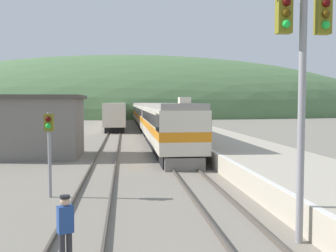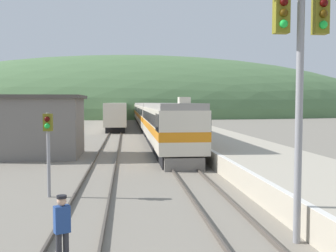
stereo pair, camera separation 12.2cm
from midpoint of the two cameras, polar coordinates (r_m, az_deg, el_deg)
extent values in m
cube|color=#4C443D|center=(73.61, -4.27, 0.44)|extent=(0.08, 180.00, 0.16)
cube|color=#4C443D|center=(73.68, -3.16, 0.44)|extent=(0.08, 180.00, 0.16)
cube|color=#4C443D|center=(73.59, -7.94, 0.41)|extent=(0.08, 180.00, 0.16)
cube|color=#4C443D|center=(73.57, -6.82, 0.42)|extent=(0.08, 180.00, 0.16)
cube|color=#B2A893|center=(54.14, 2.03, -0.18)|extent=(5.58, 140.00, 1.01)
cube|color=silver|center=(53.79, -0.79, 0.35)|extent=(0.24, 140.00, 0.01)
ellipsoid|color=#517547|center=(124.21, -4.78, 1.61)|extent=(163.76, 73.69, 36.56)
cube|color=slate|center=(29.90, -19.64, -0.24)|extent=(7.21, 5.32, 4.19)
cube|color=#47423D|center=(29.85, -19.73, 4.01)|extent=(7.71, 5.82, 0.24)
cube|color=black|center=(32.51, -0.39, -2.72)|extent=(2.44, 19.64, 0.85)
cube|color=beige|center=(32.38, -0.39, 0.32)|extent=(2.97, 20.89, 2.60)
cube|color=orange|center=(32.39, -0.39, -0.04)|extent=(3.00, 20.91, 0.57)
cube|color=black|center=(32.35, -0.39, 1.34)|extent=(3.00, 19.64, 0.78)
cube|color=gray|center=(32.33, -0.40, 2.98)|extent=(2.80, 20.89, 0.40)
cube|color=black|center=(23.11, 1.99, 0.50)|extent=(3.01, 2.20, 1.04)
cube|color=beige|center=(22.41, 2.25, 3.75)|extent=(0.64, 0.80, 0.36)
cube|color=slate|center=(22.44, 2.32, -5.60)|extent=(2.32, 0.40, 0.77)
cube|color=black|center=(54.15, -2.77, -0.26)|extent=(2.44, 19.61, 0.85)
cube|color=beige|center=(54.06, -2.78, 1.56)|extent=(2.97, 20.86, 2.60)
cube|color=orange|center=(54.07, -2.78, 1.34)|extent=(3.00, 20.88, 0.57)
cube|color=black|center=(54.05, -2.78, 2.17)|extent=(3.00, 19.61, 0.78)
cube|color=gray|center=(54.03, -2.78, 3.15)|extent=(2.80, 20.86, 0.40)
cube|color=black|center=(75.84, -3.79, 0.79)|extent=(2.44, 19.61, 0.85)
cube|color=beige|center=(75.78, -3.80, 2.09)|extent=(2.97, 20.86, 2.60)
cube|color=orange|center=(75.79, -3.80, 1.93)|extent=(3.00, 20.88, 0.57)
cube|color=black|center=(75.77, -3.80, 2.52)|extent=(3.00, 19.61, 0.78)
cube|color=gray|center=(75.76, -3.80, 3.22)|extent=(2.80, 20.86, 0.40)
cube|color=black|center=(97.57, -4.36, 1.37)|extent=(2.44, 19.61, 0.85)
cube|color=beige|center=(97.52, -4.36, 2.38)|extent=(2.97, 20.86, 2.60)
cube|color=orange|center=(97.53, -4.36, 2.26)|extent=(3.00, 20.88, 0.57)
cube|color=black|center=(97.52, -4.36, 2.72)|extent=(3.00, 19.61, 0.78)
cube|color=gray|center=(97.51, -4.37, 3.26)|extent=(2.80, 20.86, 0.40)
cube|color=black|center=(119.31, -4.72, 1.74)|extent=(2.44, 19.61, 0.85)
cube|color=beige|center=(119.27, -4.72, 2.57)|extent=(2.97, 20.86, 2.60)
cube|color=orange|center=(119.27, -4.72, 2.47)|extent=(3.00, 20.88, 0.57)
cube|color=black|center=(119.26, -4.72, 2.84)|extent=(3.00, 19.61, 0.78)
cube|color=gray|center=(119.26, -4.73, 3.29)|extent=(2.80, 20.86, 0.40)
cube|color=black|center=(70.78, -7.42, 0.56)|extent=(2.46, 41.62, 0.80)
cube|color=beige|center=(70.71, -7.43, 2.11)|extent=(2.90, 43.36, 3.03)
cylinder|color=gray|center=(11.33, 18.54, 3.17)|extent=(0.20, 0.20, 7.77)
cube|color=#6B6619|center=(11.35, 16.17, 15.29)|extent=(0.40, 0.28, 1.02)
sphere|color=#3C0504|center=(11.26, 16.55, 16.88)|extent=(0.22, 0.22, 0.22)
sphere|color=#412C05|center=(11.20, 16.52, 15.46)|extent=(0.22, 0.22, 0.22)
sphere|color=green|center=(11.14, 16.49, 14.02)|extent=(0.22, 0.22, 0.22)
cube|color=#6B6619|center=(11.81, 21.28, 14.73)|extent=(0.40, 0.28, 1.02)
sphere|color=#3C0504|center=(11.72, 21.71, 16.24)|extent=(0.22, 0.22, 0.22)
sphere|color=#412C05|center=(11.66, 21.68, 14.87)|extent=(0.22, 0.22, 0.22)
sphere|color=green|center=(11.60, 21.65, 13.49)|extent=(0.22, 0.22, 0.22)
cylinder|color=gray|center=(16.87, -17.01, -4.06)|extent=(0.14, 0.14, 3.50)
cube|color=#6B6619|center=(16.75, -17.09, 0.51)|extent=(0.36, 0.28, 0.71)
sphere|color=#3C0504|center=(16.58, -17.21, 0.95)|extent=(0.22, 0.22, 0.22)
sphere|color=green|center=(16.59, -17.19, 0.00)|extent=(0.22, 0.22, 0.22)
cylinder|color=#2D2D33|center=(10.03, -15.46, -17.03)|extent=(0.14, 0.14, 0.83)
cylinder|color=#2D2D33|center=(10.07, -14.48, -16.93)|extent=(0.14, 0.14, 0.83)
cube|color=navy|center=(9.82, -15.04, -12.95)|extent=(0.42, 0.35, 0.64)
sphere|color=tan|center=(9.71, -15.08, -10.49)|extent=(0.23, 0.23, 0.23)
cylinder|color=black|center=(9.68, -15.08, -9.91)|extent=(0.24, 0.24, 0.07)
camera|label=1|loc=(0.06, -90.13, -0.01)|focal=42.00mm
camera|label=2|loc=(0.06, 89.87, 0.01)|focal=42.00mm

